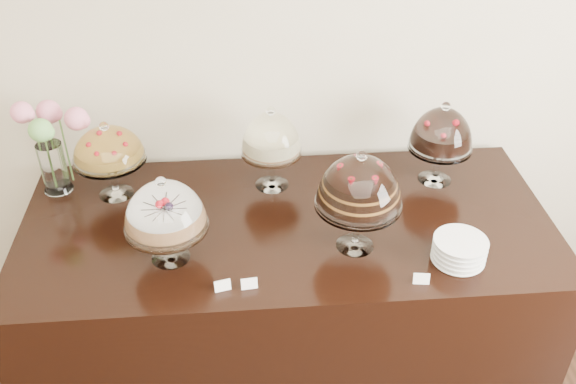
{
  "coord_description": "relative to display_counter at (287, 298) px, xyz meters",
  "views": [
    {
      "loc": [
        -0.24,
        0.35,
        2.53
      ],
      "look_at": [
        -0.07,
        2.4,
        1.08
      ],
      "focal_mm": 40.0,
      "sensor_mm": 36.0,
      "label": 1
    }
  ],
  "objects": [
    {
      "name": "price_card_left",
      "position": [
        -0.17,
        -0.39,
        0.47
      ],
      "size": [
        0.06,
        0.02,
        0.04
      ],
      "primitive_type": "cube",
      "rotation": [
        -0.21,
        0.0,
        0.1
      ],
      "color": "white",
      "rests_on": "display_counter"
    },
    {
      "name": "cake_stand_cheesecake",
      "position": [
        -0.05,
        0.27,
        0.69
      ],
      "size": [
        0.27,
        0.27,
        0.39
      ],
      "color": "white",
      "rests_on": "display_counter"
    },
    {
      "name": "cake_stand_choco_layer",
      "position": [
        0.25,
        -0.18,
        0.74
      ],
      "size": [
        0.33,
        0.33,
        0.44
      ],
      "color": "white",
      "rests_on": "display_counter"
    },
    {
      "name": "cake_stand_sugar_sponge",
      "position": [
        -0.47,
        -0.19,
        0.68
      ],
      "size": [
        0.32,
        0.32,
        0.37
      ],
      "color": "white",
      "rests_on": "display_counter"
    },
    {
      "name": "flower_vase",
      "position": [
        -0.98,
        0.32,
        0.7
      ],
      "size": [
        0.3,
        0.25,
        0.43
      ],
      "color": "white",
      "rests_on": "display_counter"
    },
    {
      "name": "price_card_right",
      "position": [
        0.46,
        -0.42,
        0.47
      ],
      "size": [
        0.06,
        0.02,
        0.04
      ],
      "primitive_type": "cube",
      "rotation": [
        -0.21,
        0.0,
        -0.14
      ],
      "color": "white",
      "rests_on": "display_counter"
    },
    {
      "name": "plate_stack",
      "position": [
        0.63,
        -0.3,
        0.5
      ],
      "size": [
        0.2,
        0.2,
        0.09
      ],
      "color": "silver",
      "rests_on": "display_counter"
    },
    {
      "name": "cake_stand_dark_choco",
      "position": [
        0.69,
        0.25,
        0.69
      ],
      "size": [
        0.28,
        0.28,
        0.39
      ],
      "color": "white",
      "rests_on": "display_counter"
    },
    {
      "name": "display_counter",
      "position": [
        0.0,
        0.0,
        0.0
      ],
      "size": [
        2.2,
        1.0,
        0.9
      ],
      "primitive_type": "cube",
      "color": "black",
      "rests_on": "ground"
    },
    {
      "name": "wall_back",
      "position": [
        0.07,
        0.55,
        1.05
      ],
      "size": [
        5.0,
        0.04,
        3.0
      ],
      "primitive_type": "cube",
      "color": "beige",
      "rests_on": "ground"
    },
    {
      "name": "cake_stand_fruit_tart",
      "position": [
        -0.73,
        0.25,
        0.68
      ],
      "size": [
        0.31,
        0.31,
        0.36
      ],
      "color": "white",
      "rests_on": "display_counter"
    },
    {
      "name": "price_card_extra",
      "position": [
        -0.27,
        -0.39,
        0.47
      ],
      "size": [
        0.06,
        0.03,
        0.04
      ],
      "primitive_type": "cube",
      "rotation": [
        -0.21,
        0.0,
        0.24
      ],
      "color": "white",
      "rests_on": "display_counter"
    }
  ]
}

